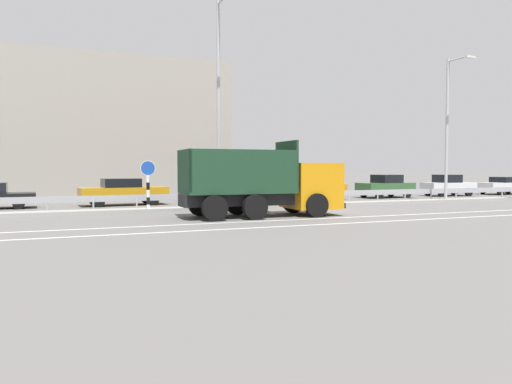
{
  "coord_description": "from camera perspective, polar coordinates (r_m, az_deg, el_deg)",
  "views": [
    {
      "loc": [
        -12.45,
        -21.24,
        2.14
      ],
      "look_at": [
        -3.27,
        0.91,
        0.97
      ],
      "focal_mm": 35.0,
      "sensor_mm": 36.0,
      "label": 1
    }
  ],
  "objects": [
    {
      "name": "parked_car_4",
      "position": [
        33.36,
        6.6,
        0.39
      ],
      "size": [
        4.42,
        1.94,
        1.48
      ],
      "rotation": [
        0.0,
        0.0,
        1.62
      ],
      "color": "#B27A14",
      "rests_on": "ground_plane"
    },
    {
      "name": "median_road_sign",
      "position": [
        24.63,
        -12.24,
        0.78
      ],
      "size": [
        0.72,
        0.16,
        2.49
      ],
      "color": "white",
      "rests_on": "ground_plane"
    },
    {
      "name": "ground_plane",
      "position": [
        24.71,
        7.84,
        -2.21
      ],
      "size": [
        320.0,
        320.0,
        0.0
      ],
      "primitive_type": "plane",
      "color": "#605E5B"
    },
    {
      "name": "parked_car_6",
      "position": [
        40.64,
        21.09,
        0.7
      ],
      "size": [
        4.03,
        2.07,
        1.62
      ],
      "rotation": [
        0.0,
        0.0,
        -1.65
      ],
      "color": "silver",
      "rests_on": "ground_plane"
    },
    {
      "name": "median_guardrail",
      "position": [
        28.47,
        3.46,
        -0.38
      ],
      "size": [
        55.18,
        0.09,
        0.78
      ],
      "color": "#9EA0A5",
      "rests_on": "ground_plane"
    },
    {
      "name": "median_island",
      "position": [
        27.31,
        4.69,
        -1.53
      ],
      "size": [
        30.35,
        1.1,
        0.18
      ],
      "primitive_type": "cube",
      "color": "gray",
      "rests_on": "ground_plane"
    },
    {
      "name": "background_building_0",
      "position": [
        43.19,
        -18.79,
        6.41
      ],
      "size": [
        19.44,
        15.82,
        9.98
      ],
      "primitive_type": "cube",
      "color": "gray",
      "rests_on": "ground_plane"
    },
    {
      "name": "church_tower",
      "position": [
        55.48,
        -14.28,
        7.36
      ],
      "size": [
        3.6,
        3.6,
        14.48
      ],
      "color": "silver",
      "rests_on": "ground_plane"
    },
    {
      "name": "parked_car_3",
      "position": [
        31.4,
        -3.38,
        0.2
      ],
      "size": [
        4.59,
        1.99,
        1.46
      ],
      "rotation": [
        0.0,
        0.0,
        1.55
      ],
      "color": "black",
      "rests_on": "ground_plane"
    },
    {
      "name": "parked_car_5",
      "position": [
        36.98,
        14.6,
        0.63
      ],
      "size": [
        4.05,
        2.09,
        1.65
      ],
      "rotation": [
        0.0,
        0.0,
        1.61
      ],
      "color": "#335B33",
      "rests_on": "ground_plane"
    },
    {
      "name": "dump_truck",
      "position": [
        22.17,
        2.64,
        0.43
      ],
      "size": [
        7.19,
        2.83,
        3.32
      ],
      "rotation": [
        0.0,
        0.0,
        -1.6
      ],
      "color": "orange",
      "rests_on": "ground_plane"
    },
    {
      "name": "lane_strip_0",
      "position": [
        20.28,
        2.48,
        -3.27
      ],
      "size": [
        55.18,
        0.16,
        0.01
      ],
      "primitive_type": "cube",
      "color": "silver",
      "rests_on": "ground_plane"
    },
    {
      "name": "parked_car_7",
      "position": [
        45.03,
        26.56,
        0.69
      ],
      "size": [
        4.5,
        2.13,
        1.41
      ],
      "rotation": [
        0.0,
        0.0,
        1.54
      ],
      "color": "silver",
      "rests_on": "ground_plane"
    },
    {
      "name": "lane_strip_1",
      "position": [
        18.55,
        5.02,
        -3.84
      ],
      "size": [
        55.18,
        0.16,
        0.01
      ],
      "primitive_type": "cube",
      "color": "silver",
      "rests_on": "ground_plane"
    },
    {
      "name": "parked_car_2",
      "position": [
        29.43,
        -14.93,
        0.03
      ],
      "size": [
        4.97,
        2.11,
        1.54
      ],
      "rotation": [
        0.0,
        0.0,
        -1.49
      ],
      "color": "#B27A14",
      "rests_on": "ground_plane"
    },
    {
      "name": "street_lamp_1",
      "position": [
        25.72,
        -4.23,
        10.83
      ],
      "size": [
        0.71,
        2.07,
        10.53
      ],
      "color": "#ADADB2",
      "rests_on": "ground_plane"
    },
    {
      "name": "street_lamp_2",
      "position": [
        33.08,
        21.16,
        7.3
      ],
      "size": [
        0.7,
        1.89,
        8.81
      ],
      "color": "#ADADB2",
      "rests_on": "ground_plane"
    }
  ]
}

